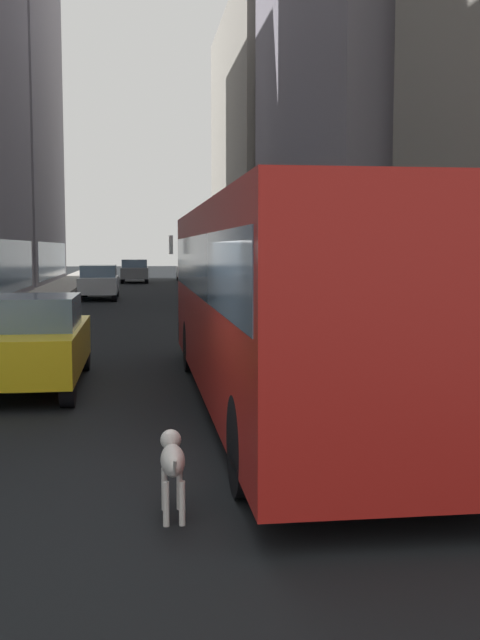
% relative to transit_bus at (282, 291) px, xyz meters
% --- Properties ---
extents(ground_plane, '(120.00, 120.00, 0.00)m').
position_rel_transit_bus_xyz_m(ground_plane, '(-1.20, 31.40, -1.78)').
color(ground_plane, black).
extents(sidewalk_left, '(2.40, 110.00, 0.15)m').
position_rel_transit_bus_xyz_m(sidewalk_left, '(-6.90, 31.40, -1.70)').
color(sidewalk_left, '#9E9991').
rests_on(sidewalk_left, ground).
extents(sidewalk_right, '(2.40, 110.00, 0.15)m').
position_rel_transit_bus_xyz_m(sidewalk_right, '(4.50, 31.40, -1.70)').
color(sidewalk_right, gray).
rests_on(sidewalk_right, ground).
extents(building_right_far, '(11.77, 23.63, 20.98)m').
position_rel_transit_bus_xyz_m(building_right_far, '(10.70, 49.31, 8.70)').
color(building_right_far, gray).
rests_on(building_right_far, ground).
extents(transit_bus, '(2.78, 11.53, 3.05)m').
position_rel_transit_bus_xyz_m(transit_bus, '(0.00, 0.00, 0.00)').
color(transit_bus, red).
rests_on(transit_bus, ground).
extents(car_white_van, '(1.79, 3.93, 1.62)m').
position_rel_transit_bus_xyz_m(car_white_van, '(1.60, 44.23, -0.96)').
color(car_white_van, silver).
rests_on(car_white_van, ground).
extents(car_grey_wagon, '(1.88, 4.62, 1.62)m').
position_rel_transit_bus_xyz_m(car_grey_wagon, '(-2.40, 42.84, -0.95)').
color(car_grey_wagon, slate).
rests_on(car_grey_wagon, ground).
extents(car_silver_sedan, '(1.76, 4.38, 1.62)m').
position_rel_transit_bus_xyz_m(car_silver_sedan, '(-4.00, 25.30, -0.96)').
color(car_silver_sedan, '#B7BABF').
rests_on(car_silver_sedan, ground).
extents(car_yellow_taxi, '(1.71, 4.38, 1.62)m').
position_rel_transit_bus_xyz_m(car_yellow_taxi, '(-4.00, 2.07, -0.96)').
color(car_yellow_taxi, yellow).
rests_on(car_yellow_taxi, ground).
extents(box_truck, '(2.30, 7.50, 3.05)m').
position_rel_transit_bus_xyz_m(box_truck, '(1.60, 18.39, -0.11)').
color(box_truck, '#19519E').
rests_on(box_truck, ground).
extents(dalmatian_dog, '(0.22, 0.96, 0.72)m').
position_rel_transit_bus_xyz_m(dalmatian_dog, '(-1.88, -4.62, -1.26)').
color(dalmatian_dog, white).
rests_on(dalmatian_dog, ground).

